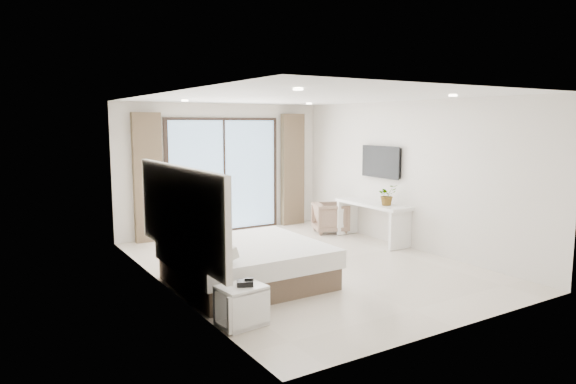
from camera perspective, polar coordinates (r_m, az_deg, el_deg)
name	(u,v)px	position (r m, az deg, el deg)	size (l,w,h in m)	color
ground	(304,264)	(8.49, 1.82, -8.04)	(6.20, 6.20, 0.00)	beige
room_shell	(272,166)	(8.70, -1.84, 2.95)	(4.62, 6.22, 2.72)	silver
bed	(246,264)	(7.43, -4.69, -7.94)	(2.05, 1.96, 0.71)	brown
nightstand	(242,305)	(6.02, -5.18, -12.45)	(0.55, 0.47, 0.46)	white
phone	(245,283)	(5.93, -4.80, -10.06)	(0.18, 0.14, 0.06)	black
console_desk	(372,213)	(10.10, 9.36, -2.28)	(0.53, 1.71, 0.77)	white
plant	(387,197)	(9.76, 10.95, -0.57)	(0.35, 0.39, 0.30)	#33662D
armchair	(331,216)	(10.87, 4.75, -2.69)	(0.67, 0.63, 0.69)	#937360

